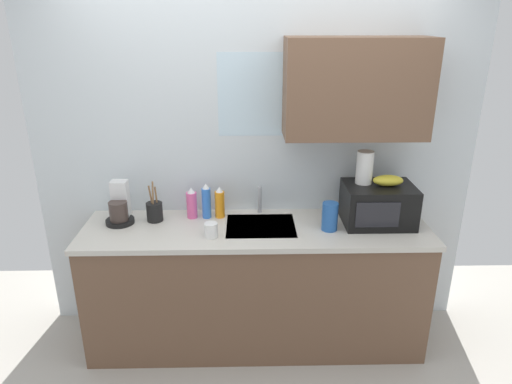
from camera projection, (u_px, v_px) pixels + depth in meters
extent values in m
cube|color=silver|center=(255.00, 161.00, 3.26)|extent=(3.08, 0.10, 2.50)
cube|color=brown|center=(357.00, 88.00, 2.89)|extent=(0.91, 0.32, 0.62)
cube|color=silver|center=(260.00, 95.00, 3.06)|extent=(0.56, 0.02, 0.55)
cube|color=brown|center=(256.00, 287.00, 3.23)|extent=(2.28, 0.60, 0.86)
cube|color=beige|center=(256.00, 229.00, 3.07)|extent=(2.31, 0.63, 0.03)
cube|color=#9EA0A5|center=(261.00, 235.00, 3.11)|extent=(0.46, 0.38, 0.14)
cylinder|color=#B2B5BA|center=(260.00, 200.00, 3.25)|extent=(0.03, 0.03, 0.20)
cube|color=black|center=(378.00, 204.00, 3.08)|extent=(0.46, 0.34, 0.27)
cube|color=black|center=(378.00, 215.00, 2.91)|extent=(0.28, 0.01, 0.17)
ellipsoid|color=gold|center=(388.00, 180.00, 3.02)|extent=(0.20, 0.11, 0.07)
cylinder|color=white|center=(365.00, 167.00, 3.03)|extent=(0.11, 0.11, 0.22)
cylinder|color=black|center=(120.00, 221.00, 3.11)|extent=(0.19, 0.19, 0.03)
cylinder|color=#3F332D|center=(118.00, 211.00, 3.07)|extent=(0.12, 0.12, 0.13)
cube|color=silver|center=(121.00, 199.00, 3.13)|extent=(0.11, 0.09, 0.26)
cylinder|color=orange|center=(220.00, 204.00, 3.18)|extent=(0.07, 0.07, 0.19)
cone|color=white|center=(219.00, 189.00, 3.14)|extent=(0.05, 0.05, 0.04)
cylinder|color=blue|center=(206.00, 203.00, 3.17)|extent=(0.06, 0.06, 0.21)
cone|color=white|center=(206.00, 186.00, 3.13)|extent=(0.05, 0.05, 0.04)
cylinder|color=#E55999|center=(192.00, 205.00, 3.18)|extent=(0.07, 0.07, 0.18)
cone|color=white|center=(191.00, 190.00, 3.14)|extent=(0.05, 0.05, 0.04)
cylinder|color=#2659A5|center=(330.00, 216.00, 2.99)|extent=(0.10, 0.10, 0.19)
cylinder|color=white|center=(211.00, 230.00, 2.91)|extent=(0.08, 0.08, 0.09)
cylinder|color=black|center=(155.00, 212.00, 3.14)|extent=(0.11, 0.11, 0.13)
cylinder|color=olive|center=(151.00, 201.00, 3.11)|extent=(0.03, 0.02, 0.22)
cylinder|color=olive|center=(157.00, 201.00, 3.12)|extent=(0.02, 0.03, 0.21)
cylinder|color=olive|center=(153.00, 199.00, 3.08)|extent=(0.03, 0.03, 0.26)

